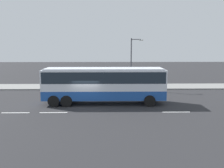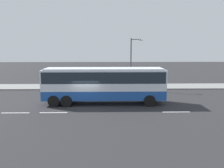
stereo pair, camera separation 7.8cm
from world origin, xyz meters
name	(u,v)px [view 2 (the right image)]	position (x,y,z in m)	size (l,w,h in m)	color
ground_plane	(86,106)	(0.00, 0.00, 0.00)	(120.00, 120.00, 0.00)	#28282B
sidewalk_curb	(93,87)	(0.00, 9.98, 0.07)	(80.00, 4.00, 0.15)	gray
lane_centreline	(81,112)	(-0.23, -2.30, 0.00)	(35.40, 0.16, 0.01)	white
coach_bus	(104,82)	(1.70, 0.78, 2.21)	(11.91, 2.68, 3.57)	#1E4C9E
pedestrian_near_curb	(66,80)	(-3.85, 10.43, 1.01)	(0.32, 0.32, 1.50)	brown
street_lamp	(132,60)	(5.26, 8.35, 3.90)	(1.58, 0.24, 6.52)	#47474C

